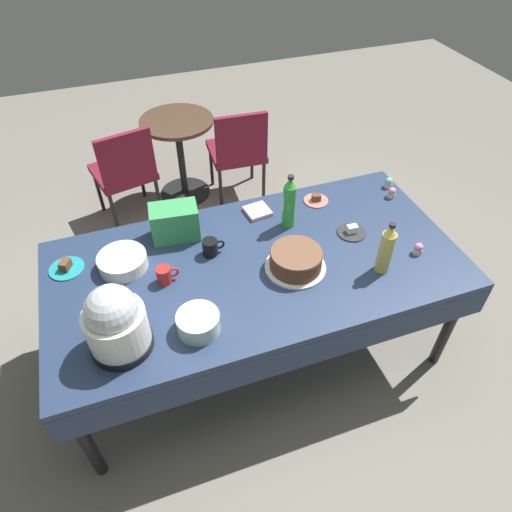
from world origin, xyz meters
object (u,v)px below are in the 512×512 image
(glass_salad_bowl, at_px, (198,323))
(cupcake_lemon, at_px, (392,193))
(maroon_chair_left, at_px, (125,169))
(round_cafe_table, at_px, (179,144))
(dessert_plate_teal, at_px, (66,267))
(coffee_mug_red, at_px, (165,275))
(soda_carton, at_px, (175,222))
(dessert_plate_coral, at_px, (316,200))
(frosted_layer_cake, at_px, (296,260))
(maroon_chair_right, at_px, (238,149))
(ceramic_snack_bowl, at_px, (123,261))
(cupcake_berry, at_px, (389,183))
(cupcake_cocoa, at_px, (109,296))
(cupcake_rose, at_px, (418,249))
(soda_bottle_ginger_ale, at_px, (386,249))
(potluck_table, at_px, (256,271))
(coffee_mug_black, at_px, (211,247))
(dessert_plate_charcoal, at_px, (352,231))
(soda_bottle_lime_soda, at_px, (289,203))
(slow_cooker, at_px, (115,322))

(glass_salad_bowl, bearing_deg, cupcake_lemon, 23.51)
(maroon_chair_left, xyz_separation_m, round_cafe_table, (0.48, 0.22, 0.01))
(dessert_plate_teal, distance_m, coffee_mug_red, 0.54)
(dessert_plate_teal, xyz_separation_m, soda_carton, (0.60, 0.07, 0.09))
(dessert_plate_coral, distance_m, round_cafe_table, 1.54)
(dessert_plate_coral, xyz_separation_m, soda_carton, (-0.88, -0.04, 0.09))
(frosted_layer_cake, distance_m, maroon_chair_right, 1.72)
(ceramic_snack_bowl, distance_m, cupcake_berry, 1.71)
(ceramic_snack_bowl, relative_size, cupcake_cocoa, 3.81)
(glass_salad_bowl, bearing_deg, cupcake_rose, 4.91)
(soda_bottle_ginger_ale, bearing_deg, dessert_plate_coral, 96.27)
(dessert_plate_teal, height_order, cupcake_lemon, cupcake_lemon)
(potluck_table, relative_size, glass_salad_bowl, 10.96)
(maroon_chair_right, bearing_deg, cupcake_lemon, -65.15)
(maroon_chair_right, bearing_deg, dessert_plate_coral, -83.37)
(frosted_layer_cake, xyz_separation_m, ceramic_snack_bowl, (-0.85, 0.31, -0.02))
(coffee_mug_black, bearing_deg, cupcake_rose, -19.23)
(frosted_layer_cake, height_order, coffee_mug_red, frosted_layer_cake)
(dessert_plate_charcoal, distance_m, soda_bottle_lime_soda, 0.40)
(glass_salad_bowl, bearing_deg, coffee_mug_black, 68.44)
(round_cafe_table, bearing_deg, frosted_layer_cake, -83.01)
(soda_bottle_lime_soda, xyz_separation_m, round_cafe_table, (-0.33, 1.55, -0.41))
(soda_carton, height_order, maroon_chair_left, soda_carton)
(potluck_table, xyz_separation_m, soda_carton, (-0.35, 0.36, 0.16))
(dessert_plate_teal, bearing_deg, maroon_chair_right, 43.53)
(frosted_layer_cake, relative_size, soda_bottle_ginger_ale, 1.04)
(cupcake_rose, bearing_deg, cupcake_cocoa, 172.67)
(cupcake_cocoa, relative_size, maroon_chair_right, 0.08)
(slow_cooker, relative_size, cupcake_cocoa, 5.28)
(dessert_plate_charcoal, bearing_deg, round_cafe_table, 110.35)
(cupcake_berry, height_order, maroon_chair_left, maroon_chair_left)
(dessert_plate_teal, bearing_deg, slow_cooker, -69.99)
(glass_salad_bowl, xyz_separation_m, maroon_chair_right, (0.79, 1.90, -0.31))
(dessert_plate_teal, xyz_separation_m, cupcake_cocoa, (0.19, -0.30, 0.02))
(slow_cooker, relative_size, round_cafe_table, 0.49)
(dessert_plate_teal, distance_m, soda_bottle_lime_soda, 1.25)
(frosted_layer_cake, relative_size, maroon_chair_left, 0.38)
(potluck_table, relative_size, ceramic_snack_bowl, 8.56)
(slow_cooker, height_order, dessert_plate_coral, slow_cooker)
(cupcake_lemon, distance_m, round_cafe_table, 1.86)
(soda_bottle_lime_soda, xyz_separation_m, maroon_chair_right, (0.11, 1.33, -0.42))
(frosted_layer_cake, xyz_separation_m, coffee_mug_red, (-0.66, 0.13, -0.01))
(slow_cooker, height_order, cupcake_berry, slow_cooker)
(frosted_layer_cake, xyz_separation_m, slow_cooker, (-0.92, -0.20, 0.11))
(cupcake_lemon, bearing_deg, round_cafe_table, 124.53)
(cupcake_berry, height_order, soda_bottle_lime_soda, soda_bottle_lime_soda)
(cupcake_rose, xyz_separation_m, soda_bottle_lime_soda, (-0.57, 0.46, 0.13))
(soda_carton, bearing_deg, cupcake_rose, -18.80)
(dessert_plate_teal, height_order, cupcake_berry, cupcake_berry)
(soda_carton, xyz_separation_m, round_cafe_table, (0.30, 1.44, -0.35))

